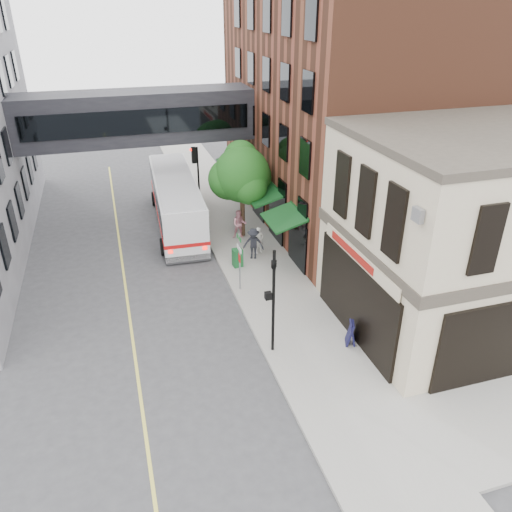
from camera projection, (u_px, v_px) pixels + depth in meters
ground at (279, 387)px, 18.54m from camera, size 120.00×120.00×0.00m
sidewalk_main at (235, 230)px, 30.93m from camera, size 4.00×60.00×0.15m
corner_building at (470, 233)px, 20.62m from camera, size 10.19×8.12×8.45m
brick_building at (354, 106)px, 30.66m from camera, size 13.76×18.00×14.00m
skyway_bridge at (136, 117)px, 30.09m from camera, size 14.00×3.18×3.00m
traffic_signal_near at (273, 290)px, 18.97m from camera, size 0.44×0.22×4.60m
traffic_signal_far at (196, 168)px, 31.53m from camera, size 0.53×0.28×4.50m
street_sign_pole at (239, 256)px, 23.71m from camera, size 0.08×0.75×3.00m
street_tree at (241, 174)px, 28.55m from camera, size 3.80×3.20×5.60m
lane_marking at (124, 278)px, 25.75m from camera, size 0.12×40.00×0.01m
bus at (176, 199)px, 31.14m from camera, size 3.15×11.31×3.01m
pedestrian_a at (259, 240)px, 27.68m from camera, size 0.64×0.53×1.52m
pedestrian_b at (239, 224)px, 29.37m from camera, size 0.97×0.84×1.74m
pedestrian_c at (253, 244)px, 27.03m from camera, size 1.30×1.06×1.76m
newspaper_box at (238, 258)px, 26.38m from camera, size 0.54×0.49×1.00m
sandwich_board at (351, 333)px, 20.40m from camera, size 0.56×0.67×1.03m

